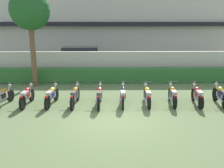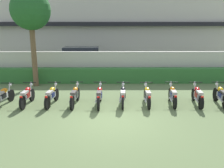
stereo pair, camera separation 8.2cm
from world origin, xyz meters
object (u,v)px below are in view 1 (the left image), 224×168
at_px(parked_car, 83,59).
at_px(tree_near_inspector, 30,11).
at_px(motorcycle_in_row_4, 100,96).
at_px(motorcycle_in_row_9, 221,95).
at_px(motorcycle_in_row_0, 3,97).
at_px(motorcycle_in_row_6, 147,95).
at_px(motorcycle_in_row_3, 75,95).
at_px(motorcycle_in_row_5, 123,95).
at_px(motorcycle_in_row_8, 197,95).
at_px(motorcycle_in_row_1, 27,96).
at_px(motorcycle_in_row_2, 52,95).
at_px(motorcycle_in_row_7, 173,95).

bearing_deg(parked_car, tree_near_inspector, -117.16).
bearing_deg(motorcycle_in_row_4, motorcycle_in_row_9, -88.73).
height_order(motorcycle_in_row_0, motorcycle_in_row_6, motorcycle_in_row_6).
relative_size(motorcycle_in_row_3, motorcycle_in_row_5, 1.07).
bearing_deg(motorcycle_in_row_0, motorcycle_in_row_8, -84.13).
xyz_separation_m(motorcycle_in_row_1, motorcycle_in_row_2, (1.09, 0.04, -0.00)).
distance_m(parked_car, motorcycle_in_row_4, 8.66).
bearing_deg(motorcycle_in_row_8, tree_near_inspector, 72.21).
height_order(tree_near_inspector, motorcycle_in_row_0, tree_near_inspector).
relative_size(tree_near_inspector, motorcycle_in_row_8, 2.97).
distance_m(motorcycle_in_row_0, motorcycle_in_row_2, 2.13).
bearing_deg(motorcycle_in_row_5, motorcycle_in_row_7, -84.48).
distance_m(motorcycle_in_row_7, motorcycle_in_row_9, 2.13).
bearing_deg(motorcycle_in_row_3, motorcycle_in_row_5, -87.93).
height_order(parked_car, motorcycle_in_row_9, parked_car).
height_order(motorcycle_in_row_3, motorcycle_in_row_8, motorcycle_in_row_3).
height_order(motorcycle_in_row_1, motorcycle_in_row_2, motorcycle_in_row_1).
height_order(motorcycle_in_row_0, motorcycle_in_row_9, motorcycle_in_row_9).
bearing_deg(motorcycle_in_row_7, motorcycle_in_row_5, 96.84).
relative_size(tree_near_inspector, motorcycle_in_row_1, 3.03).
bearing_deg(motorcycle_in_row_4, motorcycle_in_row_2, 88.42).
bearing_deg(motorcycle_in_row_0, motorcycle_in_row_5, -84.02).
bearing_deg(motorcycle_in_row_1, tree_near_inspector, 11.57).
height_order(motorcycle_in_row_2, motorcycle_in_row_7, same).
bearing_deg(motorcycle_in_row_9, motorcycle_in_row_5, 94.35).
relative_size(motorcycle_in_row_0, motorcycle_in_row_4, 0.96).
height_order(parked_car, tree_near_inspector, tree_near_inspector).
bearing_deg(motorcycle_in_row_6, tree_near_inspector, 60.81).
bearing_deg(motorcycle_in_row_5, motorcycle_in_row_4, 95.78).
height_order(motorcycle_in_row_6, motorcycle_in_row_7, motorcycle_in_row_7).
distance_m(motorcycle_in_row_3, motorcycle_in_row_7, 4.40).
relative_size(motorcycle_in_row_3, motorcycle_in_row_4, 0.99).
relative_size(parked_car, motorcycle_in_row_0, 2.42).
bearing_deg(motorcycle_in_row_2, motorcycle_in_row_6, -86.00).
xyz_separation_m(tree_near_inspector, motorcycle_in_row_0, (-0.34, -3.66, -3.83)).
height_order(motorcycle_in_row_8, motorcycle_in_row_9, motorcycle_in_row_9).
distance_m(parked_car, motorcycle_in_row_6, 9.24).
relative_size(motorcycle_in_row_3, motorcycle_in_row_7, 1.08).
bearing_deg(motorcycle_in_row_4, motorcycle_in_row_7, -86.62).
bearing_deg(motorcycle_in_row_4, tree_near_inspector, 48.50).
relative_size(motorcycle_in_row_4, motorcycle_in_row_8, 1.07).
relative_size(tree_near_inspector, motorcycle_in_row_0, 2.90).
distance_m(motorcycle_in_row_5, motorcycle_in_row_9, 4.38).
relative_size(motorcycle_in_row_3, motorcycle_in_row_9, 1.05).
relative_size(parked_car, motorcycle_in_row_7, 2.53).
distance_m(motorcycle_in_row_1, motorcycle_in_row_8, 7.64).
distance_m(motorcycle_in_row_7, motorcycle_in_row_8, 1.11).
bearing_deg(motorcycle_in_row_7, motorcycle_in_row_3, 95.56).
height_order(motorcycle_in_row_2, motorcycle_in_row_6, motorcycle_in_row_2).
bearing_deg(motorcycle_in_row_0, tree_near_inspector, 0.11).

